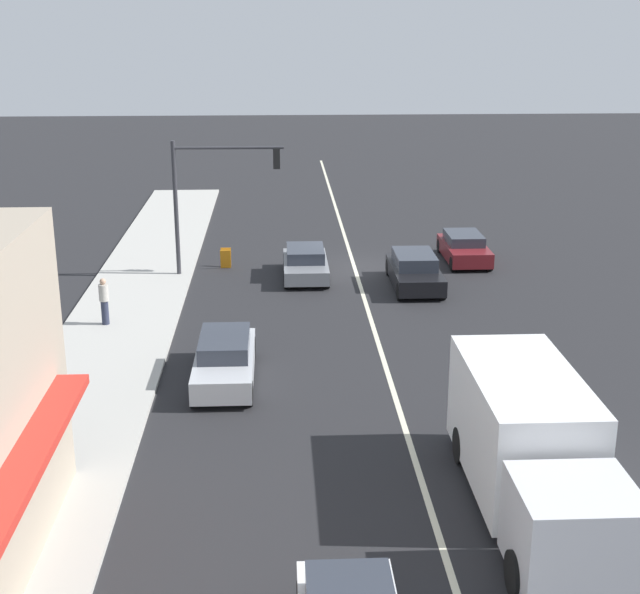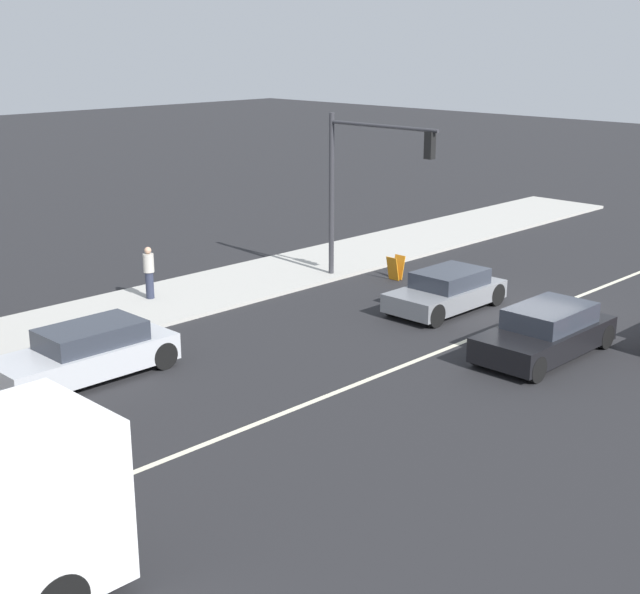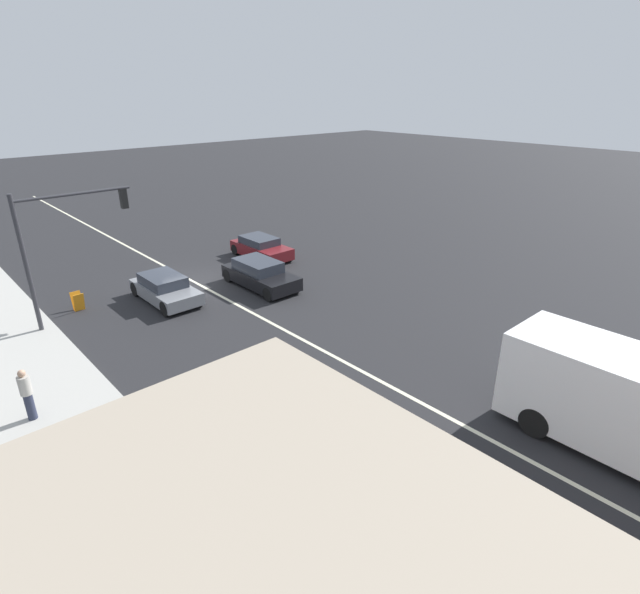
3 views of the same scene
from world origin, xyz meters
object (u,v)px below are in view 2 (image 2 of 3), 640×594
object	(u,v)px
traffic_signal_main	(363,171)
warning_aframe_sign	(396,268)
pedestrian	(149,271)
sedan_silver	(86,354)
suv_grey	(447,291)
suv_black	(546,333)

from	to	relation	value
traffic_signal_main	warning_aframe_sign	size ratio (longest dim) A/B	6.69
pedestrian	sedan_silver	size ratio (longest dim) A/B	0.37
sedan_silver	suv_grey	world-z (taller)	sedan_silver
sedan_silver	suv_grey	distance (m)	11.32
warning_aframe_sign	suv_black	size ratio (longest dim) A/B	0.19
warning_aframe_sign	sedan_silver	xyz separation A→B (m)	(-0.64, 12.63, 0.24)
sedan_silver	suv_grey	size ratio (longest dim) A/B	1.12
traffic_signal_main	suv_black	bearing A→B (deg)	166.97
pedestrian	warning_aframe_sign	xyz separation A→B (m)	(-3.85, -7.62, -0.58)
warning_aframe_sign	traffic_signal_main	bearing A→B (deg)	68.96
pedestrian	suv_grey	size ratio (longest dim) A/B	0.42
pedestrian	warning_aframe_sign	distance (m)	8.56
sedan_silver	warning_aframe_sign	bearing A→B (deg)	-87.09
warning_aframe_sign	sedan_silver	size ratio (longest dim) A/B	0.18
pedestrian	sedan_silver	xyz separation A→B (m)	(-4.49, 5.01, -0.34)
suv_grey	sedan_silver	bearing A→B (deg)	75.68
traffic_signal_main	sedan_silver	world-z (taller)	traffic_signal_main
traffic_signal_main	warning_aframe_sign	distance (m)	3.73
traffic_signal_main	pedestrian	distance (m)	7.76
suv_black	suv_grey	world-z (taller)	suv_black
traffic_signal_main	sedan_silver	size ratio (longest dim) A/B	1.23
traffic_signal_main	suv_black	world-z (taller)	traffic_signal_main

